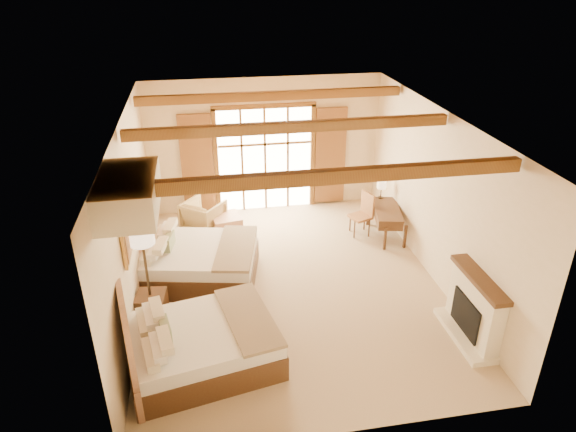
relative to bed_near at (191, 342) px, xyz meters
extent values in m
plane|color=tan|center=(1.85, 1.87, -0.43)|extent=(7.00, 7.00, 0.00)
plane|color=beige|center=(1.85, 5.37, 1.17)|extent=(5.50, 0.00, 5.50)
plane|color=beige|center=(-0.90, 1.87, 1.17)|extent=(0.00, 7.00, 7.00)
plane|color=beige|center=(4.60, 1.87, 1.17)|extent=(0.00, 7.00, 7.00)
plane|color=#A77332|center=(1.85, 1.87, 2.77)|extent=(7.00, 7.00, 0.00)
cube|color=white|center=(1.85, 5.33, 0.82)|extent=(2.20, 0.02, 2.50)
cube|color=brown|center=(0.25, 5.30, 0.82)|extent=(0.75, 0.06, 2.40)
cube|color=brown|center=(3.45, 5.30, 0.82)|extent=(0.75, 0.06, 2.40)
cube|color=#F2E2C3|center=(4.47, -0.13, 0.12)|extent=(0.25, 1.30, 1.10)
cube|color=black|center=(4.40, -0.13, 0.02)|extent=(0.18, 0.80, 0.60)
cube|color=#F2E2C3|center=(4.38, -0.13, -0.38)|extent=(0.45, 1.40, 0.10)
cube|color=#4B351C|center=(4.46, -0.13, 0.69)|extent=(0.30, 1.40, 0.08)
cube|color=#C19143|center=(-0.86, 1.12, 1.32)|extent=(0.05, 0.95, 0.75)
cube|color=#BF814A|center=(-0.83, 1.12, 1.32)|extent=(0.02, 0.82, 0.62)
cube|color=#F1E7BA|center=(-0.55, -0.13, 2.52)|extent=(0.70, 1.40, 0.45)
cube|color=#4B351C|center=(0.16, 0.00, -0.22)|extent=(2.45, 2.03, 0.42)
cube|color=white|center=(0.16, 0.00, 0.11)|extent=(2.40, 1.99, 0.23)
cube|color=#8E7057|center=(0.90, 0.00, 0.23)|extent=(0.96, 1.77, 0.05)
cube|color=gray|center=(-0.34, 0.00, 0.35)|extent=(0.21, 0.46, 0.25)
cube|color=#4B351C|center=(0.14, 2.41, -0.22)|extent=(2.49, 2.07, 0.43)
cube|color=white|center=(0.14, 2.41, 0.11)|extent=(2.44, 2.03, 0.24)
cube|color=#8E7057|center=(0.89, 2.41, 0.24)|extent=(0.99, 1.79, 0.05)
cube|color=gray|center=(-0.37, 2.41, 0.36)|extent=(0.22, 0.47, 0.26)
cube|color=#4B351C|center=(-0.65, 1.14, -0.15)|extent=(0.53, 0.53, 0.57)
cylinder|color=#392B1C|center=(-0.65, 1.15, -0.42)|extent=(0.26, 0.26, 0.03)
cylinder|color=#392B1C|center=(-0.65, 1.15, 0.39)|extent=(0.04, 0.04, 1.60)
cylinder|color=beige|center=(-0.65, 1.15, 1.27)|extent=(0.40, 0.40, 0.33)
imported|color=tan|center=(0.30, 4.32, -0.06)|extent=(1.13, 1.13, 0.74)
cube|color=tan|center=(0.79, 4.10, -0.21)|extent=(0.71, 0.71, 0.45)
cube|color=#4B351C|center=(4.27, 3.40, 0.22)|extent=(0.77, 1.33, 0.04)
cube|color=#4B351C|center=(4.27, 3.40, 0.10)|extent=(0.75, 1.29, 0.20)
cube|color=#9E6B45|center=(3.73, 3.59, -0.01)|extent=(0.54, 0.54, 0.06)
cube|color=#9E6B45|center=(3.92, 3.59, 0.27)|extent=(0.19, 0.41, 0.52)
cylinder|color=#392B1C|center=(4.31, 3.97, 0.25)|extent=(0.12, 0.12, 0.02)
cylinder|color=#392B1C|center=(4.31, 3.97, 0.39)|extent=(0.02, 0.02, 0.29)
cylinder|color=beige|center=(4.31, 3.97, 0.57)|extent=(0.20, 0.20, 0.16)
camera|label=1|loc=(0.39, -6.15, 5.09)|focal=32.00mm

